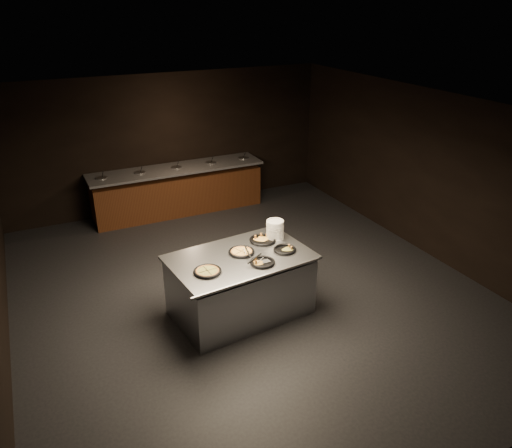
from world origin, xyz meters
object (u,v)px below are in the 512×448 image
(serving_counter, at_px, (240,286))
(pan_veggie_whole, at_px, (207,271))
(plate_stack, at_px, (275,229))
(pan_cheese_whole, at_px, (241,252))

(serving_counter, xyz_separation_m, pan_veggie_whole, (-0.58, -0.23, 0.52))
(serving_counter, bearing_deg, plate_stack, 17.28)
(serving_counter, height_order, pan_veggie_whole, pan_veggie_whole)
(serving_counter, xyz_separation_m, plate_stack, (0.72, 0.31, 0.64))
(serving_counter, relative_size, plate_stack, 7.48)
(pan_veggie_whole, distance_m, pan_cheese_whole, 0.71)
(serving_counter, distance_m, plate_stack, 1.01)
(serving_counter, distance_m, pan_veggie_whole, 0.81)
(serving_counter, xyz_separation_m, pan_cheese_whole, (0.06, 0.08, 0.52))
(pan_veggie_whole, bearing_deg, plate_stack, 22.63)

